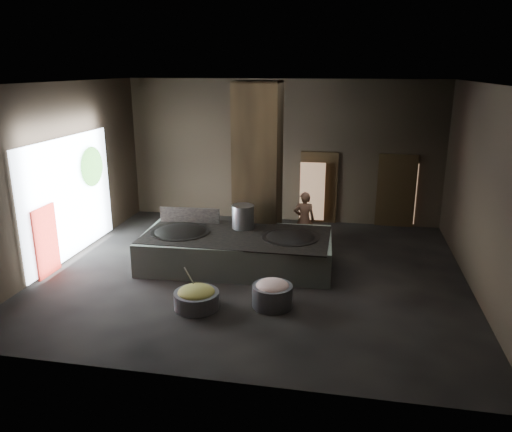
% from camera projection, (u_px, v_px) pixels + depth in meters
% --- Properties ---
extents(floor, '(10.00, 9.00, 0.10)m').
position_uv_depth(floor, '(256.00, 273.00, 12.30)').
color(floor, black).
rests_on(floor, ground).
extents(ceiling, '(10.00, 9.00, 0.10)m').
position_uv_depth(ceiling, '(256.00, 81.00, 10.98)').
color(ceiling, black).
rests_on(ceiling, back_wall).
extents(back_wall, '(10.00, 0.10, 4.50)m').
position_uv_depth(back_wall, '(282.00, 151.00, 15.93)').
color(back_wall, black).
rests_on(back_wall, ground).
extents(front_wall, '(10.00, 0.10, 4.50)m').
position_uv_depth(front_wall, '(198.00, 250.00, 7.36)').
color(front_wall, black).
rests_on(front_wall, ground).
extents(left_wall, '(0.10, 9.00, 4.50)m').
position_uv_depth(left_wall, '(59.00, 174.00, 12.55)').
color(left_wall, black).
rests_on(left_wall, ground).
extents(right_wall, '(0.10, 9.00, 4.50)m').
position_uv_depth(right_wall, '(486.00, 192.00, 10.74)').
color(right_wall, black).
rests_on(right_wall, ground).
extents(pillar, '(1.20, 1.20, 4.50)m').
position_uv_depth(pillar, '(258.00, 167.00, 13.49)').
color(pillar, black).
rests_on(pillar, ground).
extents(hearth_platform, '(4.81, 2.49, 0.82)m').
position_uv_depth(hearth_platform, '(237.00, 250.00, 12.56)').
color(hearth_platform, '#A3B5A2').
rests_on(hearth_platform, ground).
extents(platform_cap, '(4.59, 2.20, 0.03)m').
position_uv_depth(platform_cap, '(236.00, 235.00, 12.44)').
color(platform_cap, black).
rests_on(platform_cap, hearth_platform).
extents(wok_left, '(1.48, 1.48, 0.41)m').
position_uv_depth(wok_left, '(180.00, 235.00, 12.67)').
color(wok_left, black).
rests_on(wok_left, hearth_platform).
extents(wok_left_rim, '(1.51, 1.51, 0.05)m').
position_uv_depth(wok_left_rim, '(180.00, 232.00, 12.65)').
color(wok_left_rim, black).
rests_on(wok_left_rim, hearth_platform).
extents(wok_right, '(1.38, 1.38, 0.39)m').
position_uv_depth(wok_right, '(290.00, 240.00, 12.26)').
color(wok_right, black).
rests_on(wok_right, hearth_platform).
extents(wok_right_rim, '(1.41, 1.41, 0.05)m').
position_uv_depth(wok_right_rim, '(290.00, 238.00, 12.24)').
color(wok_right_rim, black).
rests_on(wok_right_rim, hearth_platform).
extents(stock_pot, '(0.57, 0.57, 0.61)m').
position_uv_depth(stock_pot, '(243.00, 217.00, 12.86)').
color(stock_pot, '#9C9FA3').
rests_on(stock_pot, hearth_platform).
extents(splash_guard, '(1.63, 0.15, 0.41)m').
position_uv_depth(splash_guard, '(190.00, 215.00, 13.34)').
color(splash_guard, black).
rests_on(splash_guard, hearth_platform).
extents(cook, '(0.61, 0.43, 1.59)m').
position_uv_depth(cook, '(304.00, 220.00, 13.73)').
color(cook, '#9C694F').
rests_on(cook, ground).
extents(veg_basin, '(1.02, 1.02, 0.35)m').
position_uv_depth(veg_basin, '(197.00, 300.00, 10.41)').
color(veg_basin, slate).
rests_on(veg_basin, ground).
extents(veg_fill, '(0.78, 0.78, 0.24)m').
position_uv_depth(veg_fill, '(196.00, 292.00, 10.36)').
color(veg_fill, olive).
rests_on(veg_fill, veg_basin).
extents(ladle, '(0.21, 0.34, 0.67)m').
position_uv_depth(ladle, '(191.00, 280.00, 10.47)').
color(ladle, '#9C9FA3').
rests_on(ladle, veg_basin).
extents(meat_basin, '(0.99, 0.99, 0.47)m').
position_uv_depth(meat_basin, '(272.00, 296.00, 10.46)').
color(meat_basin, slate).
rests_on(meat_basin, ground).
extents(meat_fill, '(0.71, 0.71, 0.27)m').
position_uv_depth(meat_fill, '(272.00, 286.00, 10.40)').
color(meat_fill, tan).
rests_on(meat_fill, meat_basin).
extents(doorway_near, '(1.18, 0.08, 2.38)m').
position_uv_depth(doorway_near, '(319.00, 189.00, 15.95)').
color(doorway_near, black).
rests_on(doorway_near, ground).
extents(doorway_near_glow, '(0.79, 0.04, 1.86)m').
position_uv_depth(doorway_near_glow, '(312.00, 192.00, 15.80)').
color(doorway_near_glow, '#8C6647').
rests_on(doorway_near_glow, ground).
extents(doorway_far, '(1.18, 0.08, 2.38)m').
position_uv_depth(doorway_far, '(396.00, 192.00, 15.51)').
color(doorway_far, black).
rests_on(doorway_far, ground).
extents(doorway_far_glow, '(0.81, 0.04, 1.93)m').
position_uv_depth(doorway_far_glow, '(403.00, 194.00, 15.51)').
color(doorway_far_glow, '#8C6647').
rests_on(doorway_far_glow, ground).
extents(left_opening, '(0.04, 4.20, 3.10)m').
position_uv_depth(left_opening, '(70.00, 197.00, 12.91)').
color(left_opening, white).
rests_on(left_opening, ground).
extents(pavilion_sliver, '(0.05, 0.90, 1.70)m').
position_uv_depth(pavilion_sliver, '(46.00, 241.00, 11.89)').
color(pavilion_sliver, maroon).
rests_on(pavilion_sliver, ground).
extents(tree_silhouette, '(0.28, 1.10, 1.10)m').
position_uv_depth(tree_silhouette, '(92.00, 167.00, 13.75)').
color(tree_silhouette, '#194714').
rests_on(tree_silhouette, left_opening).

